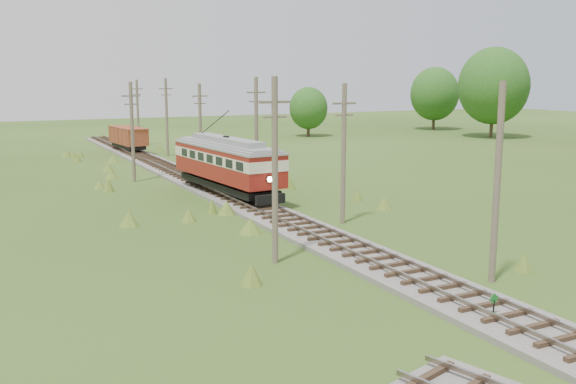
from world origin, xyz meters
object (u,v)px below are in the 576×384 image
streetcar (227,161)px  gravel_pile (189,161)px  switch_marker (494,304)px  gondola (128,137)px

streetcar → gravel_pile: bearing=76.7°
streetcar → switch_marker: bearing=-95.0°
streetcar → gondola: 32.65m
switch_marker → gravel_pile: bearing=86.3°
switch_marker → streetcar: (0.20, 27.80, 2.14)m
switch_marker → streetcar: 27.89m
gravel_pile → gondola: bearing=100.4°
streetcar → gravel_pile: (2.73, 17.80, -2.18)m
switch_marker → gravel_pile: (2.93, 45.60, -0.04)m
switch_marker → gondola: (0.20, 60.44, 1.31)m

